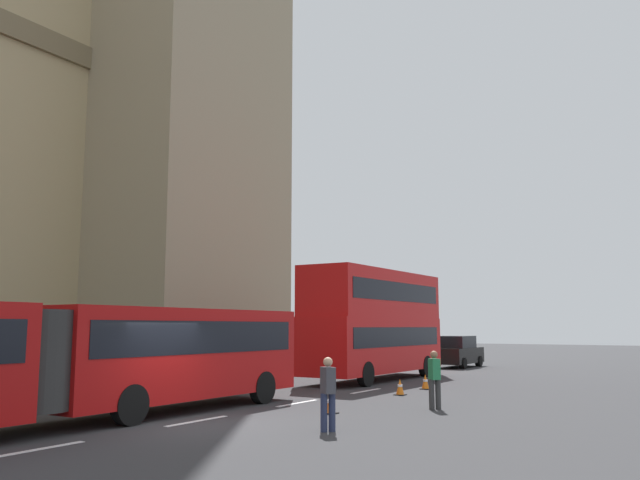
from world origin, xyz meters
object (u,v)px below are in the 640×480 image
sedan_lead (458,352)px  traffic_cone_east (425,382)px  double_decker_bus (375,320)px  pedestrian_by_kerb (434,378)px  articulated_bus (24,355)px  pedestrian_near_cones (328,391)px  traffic_cone_west (330,403)px  traffic_cone_middle (400,387)px

sedan_lead → traffic_cone_east: bearing=-165.0°
double_decker_bus → pedestrian_by_kerb: bearing=-143.6°
articulated_bus → pedestrian_by_kerb: size_ratio=10.79×
double_decker_bus → traffic_cone_east: bearing=-128.5°
sedan_lead → pedestrian_by_kerb: sedan_lead is taller
double_decker_bus → pedestrian_by_kerb: double_decker_bus is taller
articulated_bus → pedestrian_near_cones: 6.99m
double_decker_bus → sedan_lead: double_decker_bus is taller
traffic_cone_west → traffic_cone_east: same height
traffic_cone_west → pedestrian_near_cones: pedestrian_near_cones is taller
traffic_cone_middle → pedestrian_by_kerb: pedestrian_by_kerb is taller
articulated_bus → pedestrian_near_cones: size_ratio=10.79×
sedan_lead → traffic_cone_east: size_ratio=7.59×
double_decker_bus → pedestrian_by_kerb: (-8.49, -6.27, -1.80)m
traffic_cone_east → pedestrian_near_cones: bearing=-169.0°
pedestrian_by_kerb → double_decker_bus: bearing=36.4°
pedestrian_near_cones → double_decker_bus: bearing=22.8°
traffic_cone_middle → pedestrian_near_cones: bearing=-166.4°
sedan_lead → traffic_cone_middle: bearing=-166.9°
articulated_bus → traffic_cone_east: articulated_bus is taller
traffic_cone_west → pedestrian_by_kerb: bearing=-41.6°
articulated_bus → pedestrian_by_kerb: bearing=-34.7°
traffic_cone_west → pedestrian_near_cones: bearing=-150.0°
double_decker_bus → pedestrian_near_cones: bearing=-157.2°
double_decker_bus → traffic_cone_west: (-10.88, -4.14, -2.43)m
sedan_lead → traffic_cone_middle: 16.71m
double_decker_bus → traffic_cone_west: size_ratio=16.56×
articulated_bus → traffic_cone_middle: (12.16, -3.71, -1.46)m
pedestrian_by_kerb → traffic_cone_east: bearing=25.3°
sedan_lead → traffic_cone_west: bearing=-169.0°
sedan_lead → traffic_cone_middle: size_ratio=7.59×
double_decker_bus → traffic_cone_middle: (-5.38, -3.71, -2.43)m
articulated_bus → pedestrian_near_cones: articulated_bus is taller
traffic_cone_middle → pedestrian_near_cones: size_ratio=0.34×
double_decker_bus → sedan_lead: bearing=0.4°
articulated_bus → traffic_cone_middle: articulated_bus is taller
sedan_lead → traffic_cone_west: 22.18m
traffic_cone_east → sedan_lead: bearing=15.0°
articulated_bus → double_decker_bus: (17.54, 0.00, 0.96)m
traffic_cone_west → pedestrian_by_kerb: (2.39, -2.12, 0.63)m
traffic_cone_east → double_decker_bus: bearing=51.5°
articulated_bus → traffic_cone_middle: bearing=-16.9°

